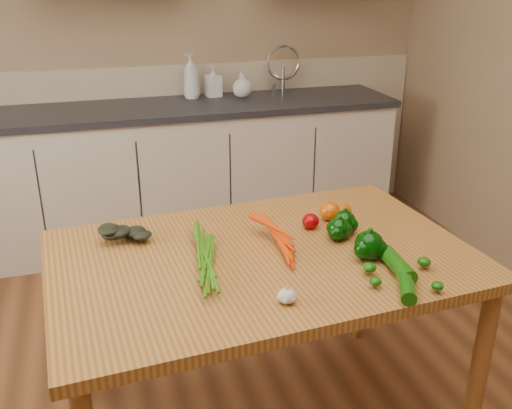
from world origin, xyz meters
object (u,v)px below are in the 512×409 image
object	(u,v)px
tomato_b	(330,211)
tomato_c	(343,211)
zucchini_b	(406,284)
zucchini_a	(397,265)
pepper_b	(345,222)
soap_bottle_a	(191,76)
soap_bottle_b	(213,81)
carrot_bunch	(256,244)
leafy_greens	(125,229)
pepper_a	(339,229)
soap_bottle_c	(242,84)
garlic_bulb	(287,296)
table	(263,275)
pepper_c	(369,246)
tomato_a	(311,221)

from	to	relation	value
tomato_b	tomato_c	world-z (taller)	tomato_b
zucchini_b	zucchini_a	bearing A→B (deg)	74.71
pepper_b	zucchini_a	size ratio (longest dim) A/B	0.45
soap_bottle_a	soap_bottle_b	xyz separation A→B (m)	(0.15, 0.01, -0.04)
carrot_bunch	zucchini_b	world-z (taller)	carrot_bunch
leafy_greens	pepper_a	distance (m)	0.77
soap_bottle_c	garlic_bulb	bearing A→B (deg)	-100.61
soap_bottle_a	garlic_bulb	xyz separation A→B (m)	(-0.16, -2.34, -0.24)
soap_bottle_b	pepper_b	xyz separation A→B (m)	(0.06, -1.95, -0.19)
soap_bottle_a	pepper_b	size ratio (longest dim) A/B	3.34
soap_bottle_a	tomato_b	xyz separation A→B (m)	(0.20, -1.82, -0.23)
table	soap_bottle_a	world-z (taller)	soap_bottle_a
tomato_c	zucchini_b	world-z (taller)	tomato_c
soap_bottle_b	leafy_greens	world-z (taller)	soap_bottle_b
soap_bottle_a	soap_bottle_c	size ratio (longest dim) A/B	1.72
garlic_bulb	pepper_c	distance (m)	0.40
soap_bottle_c	leafy_greens	size ratio (longest dim) A/B	0.81
soap_bottle_c	pepper_b	xyz separation A→B (m)	(-0.12, -1.88, -0.17)
soap_bottle_c	garlic_bulb	world-z (taller)	soap_bottle_c
tomato_c	zucchini_a	xyz separation A→B (m)	(-0.01, -0.44, -0.00)
leafy_greens	pepper_a	bearing A→B (deg)	-15.02
tomato_b	zucchini_a	xyz separation A→B (m)	(0.04, -0.45, -0.01)
soap_bottle_c	tomato_a	size ratio (longest dim) A/B	2.57
soap_bottle_b	pepper_a	world-z (taller)	soap_bottle_b
leafy_greens	tomato_a	world-z (taller)	leafy_greens
zucchini_a	tomato_a	bearing A→B (deg)	110.25
soap_bottle_c	leafy_greens	bearing A→B (deg)	-116.30
soap_bottle_b	tomato_a	distance (m)	1.90
carrot_bunch	tomato_c	size ratio (longest dim) A/B	4.07
carrot_bunch	tomato_b	xyz separation A→B (m)	(0.36, 0.19, 0.00)
soap_bottle_b	pepper_c	world-z (taller)	soap_bottle_b
pepper_a	tomato_b	world-z (taller)	pepper_a
tomato_a	carrot_bunch	bearing A→B (deg)	-151.88
leafy_greens	zucchini_b	world-z (taller)	leafy_greens
pepper_a	pepper_b	world-z (taller)	pepper_b
carrot_bunch	tomato_c	world-z (taller)	carrot_bunch
soap_bottle_b	leafy_greens	xyz separation A→B (m)	(-0.73, -1.80, -0.18)
soap_bottle_b	soap_bottle_c	world-z (taller)	soap_bottle_b
table	tomato_a	world-z (taller)	tomato_a
carrot_bunch	pepper_a	size ratio (longest dim) A/B	3.24
tomato_c	zucchini_b	bearing A→B (deg)	-94.50
table	soap_bottle_a	xyz separation A→B (m)	(0.14, 2.02, 0.35)
pepper_b	zucchini_b	xyz separation A→B (m)	(0.01, -0.44, -0.02)
pepper_a	pepper_c	size ratio (longest dim) A/B	0.82
leafy_greens	tomato_b	world-z (taller)	leafy_greens
table	tomato_a	xyz separation A→B (m)	(0.24, 0.15, 0.12)
soap_bottle_c	carrot_bunch	distance (m)	2.02
zucchini_b	soap_bottle_a	bearing A→B (deg)	95.19
soap_bottle_c	table	bearing A→B (deg)	-101.84
leafy_greens	zucchini_a	distance (m)	0.96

